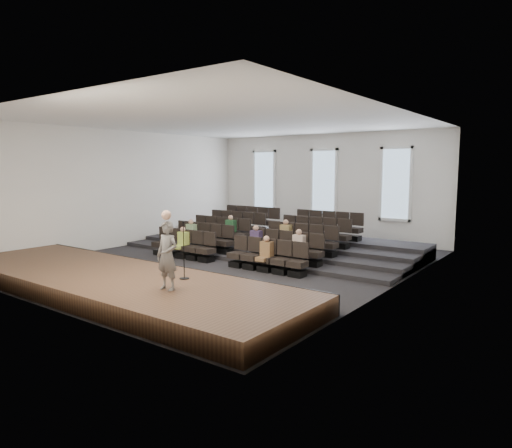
{
  "coord_description": "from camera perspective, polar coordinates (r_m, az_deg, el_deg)",
  "views": [
    {
      "loc": [
        10.37,
        -12.62,
        3.37
      ],
      "look_at": [
        0.71,
        0.5,
        1.38
      ],
      "focal_mm": 32.0,
      "sensor_mm": 36.0,
      "label": 1
    }
  ],
  "objects": [
    {
      "name": "wall_back",
      "position": [
        22.23,
        8.54,
        4.64
      ],
      "size": [
        12.0,
        0.04,
        5.0
      ],
      "primitive_type": "cube",
      "color": "white",
      "rests_on": "ground"
    },
    {
      "name": "ground",
      "position": [
        16.68,
        -3.0,
        -4.7
      ],
      "size": [
        14.0,
        14.0,
        0.0
      ],
      "primitive_type": "plane",
      "color": "black",
      "rests_on": "ground"
    },
    {
      "name": "stage",
      "position": [
        13.18,
        -17.31,
        -7.04
      ],
      "size": [
        11.8,
        3.6,
        0.5
      ],
      "primitive_type": "cube",
      "color": "#4F3421",
      "rests_on": "ground"
    },
    {
      "name": "mic_stand",
      "position": [
        12.06,
        -8.99,
        -4.68
      ],
      "size": [
        0.25,
        0.25,
        1.52
      ],
      "color": "black",
      "rests_on": "stage"
    },
    {
      "name": "stage_lip",
      "position": [
        14.27,
        -11.56,
        -5.81
      ],
      "size": [
        11.8,
        0.06,
        0.52
      ],
      "primitive_type": "cube",
      "color": "black",
      "rests_on": "ground"
    },
    {
      "name": "ceiling",
      "position": [
        16.42,
        -3.11,
        12.69
      ],
      "size": [
        12.0,
        14.0,
        0.02
      ],
      "primitive_type": "cube",
      "color": "white",
      "rests_on": "ground"
    },
    {
      "name": "wall_left",
      "position": [
        20.7,
        -16.08,
        4.29
      ],
      "size": [
        0.04,
        14.0,
        5.0
      ],
      "primitive_type": "cube",
      "color": "white",
      "rests_on": "ground"
    },
    {
      "name": "wall_front",
      "position": [
        11.82,
        -25.22,
        2.08
      ],
      "size": [
        12.0,
        0.04,
        5.0
      ],
      "primitive_type": "cube",
      "color": "white",
      "rests_on": "ground"
    },
    {
      "name": "speaker",
      "position": [
        10.98,
        -11.03,
        -3.91
      ],
      "size": [
        0.62,
        0.43,
        1.64
      ],
      "primitive_type": "imported",
      "rotation": [
        0.0,
        0.0,
        0.06
      ],
      "color": "#625F5C",
      "rests_on": "stage"
    },
    {
      "name": "seating_rows",
      "position": [
        17.76,
        0.14,
        -1.74
      ],
      "size": [
        6.8,
        4.7,
        1.67
      ],
      "color": "black",
      "rests_on": "ground"
    },
    {
      "name": "windows",
      "position": [
        22.16,
        8.47,
        5.16
      ],
      "size": [
        8.44,
        0.1,
        3.24
      ],
      "color": "white",
      "rests_on": "wall_back"
    },
    {
      "name": "risers",
      "position": [
        19.16,
        3.02,
        -2.58
      ],
      "size": [
        11.8,
        4.8,
        0.6
      ],
      "color": "black",
      "rests_on": "ground"
    },
    {
      "name": "wall_right",
      "position": [
        13.38,
        17.32,
        2.92
      ],
      "size": [
        0.04,
        14.0,
        5.0
      ],
      "primitive_type": "cube",
      "color": "white",
      "rests_on": "ground"
    },
    {
      "name": "audience",
      "position": [
        16.81,
        -1.77,
        -1.73
      ],
      "size": [
        5.45,
        2.64,
        1.1
      ],
      "color": "#B9D053",
      "rests_on": "seating_rows"
    }
  ]
}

